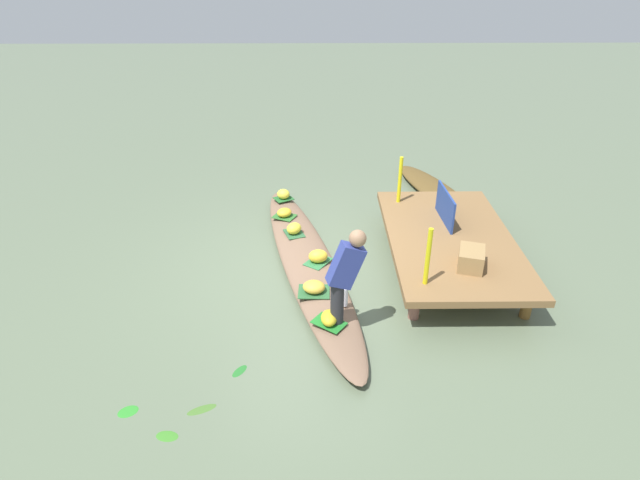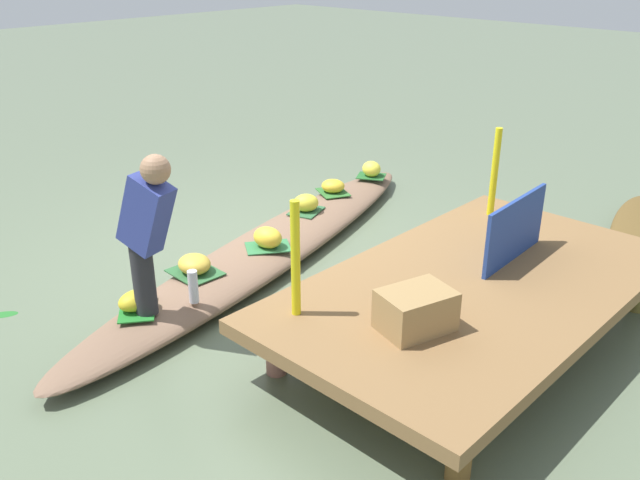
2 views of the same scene
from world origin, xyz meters
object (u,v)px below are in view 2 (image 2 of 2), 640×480
at_px(banana_bunch_3, 306,203).
at_px(produce_crate, 416,310).
at_px(vendor_boat, 269,248).
at_px(market_banner, 515,229).
at_px(water_bottle, 193,287).
at_px(banana_bunch_4, 136,300).
at_px(banana_bunch_5, 268,237).
at_px(banana_bunch_0, 333,186).
at_px(banana_bunch_2, 371,169).
at_px(vendor_person, 147,227).
at_px(banana_bunch_1, 194,264).

bearing_deg(banana_bunch_3, produce_crate, 58.91).
distance_m(vendor_boat, market_banner, 2.25).
bearing_deg(banana_bunch_3, vendor_boat, 17.67).
height_order(banana_bunch_3, water_bottle, water_bottle).
bearing_deg(produce_crate, banana_bunch_3, -121.09).
bearing_deg(market_banner, banana_bunch_3, -95.75).
bearing_deg(banana_bunch_4, water_bottle, 149.71).
bearing_deg(banana_bunch_3, water_bottle, 20.27).
relative_size(banana_bunch_4, banana_bunch_5, 1.01).
xyz_separation_m(banana_bunch_3, banana_bunch_4, (2.26, 0.49, -0.01)).
height_order(banana_bunch_0, banana_bunch_2, banana_bunch_2).
height_order(vendor_boat, banana_bunch_3, banana_bunch_3).
relative_size(banana_bunch_0, vendor_person, 0.20).
bearing_deg(market_banner, water_bottle, -45.02).
xyz_separation_m(banana_bunch_2, market_banner, (1.41, 2.54, 0.42)).
xyz_separation_m(banana_bunch_2, banana_bunch_4, (3.55, 0.72, -0.02)).
relative_size(banana_bunch_2, vendor_person, 0.18).
height_order(banana_bunch_4, banana_bunch_5, banana_bunch_5).
height_order(vendor_boat, water_bottle, water_bottle).
relative_size(water_bottle, market_banner, 0.29).
relative_size(banana_bunch_2, produce_crate, 0.51).
bearing_deg(market_banner, banana_bunch_0, -108.81).
distance_m(banana_bunch_1, banana_bunch_4, 0.68).
bearing_deg(banana_bunch_4, banana_bunch_0, -166.73).
distance_m(banana_bunch_5, market_banner, 2.12).
xyz_separation_m(vendor_boat, banana_bunch_4, (1.55, 0.26, 0.18)).
relative_size(vendor_boat, produce_crate, 11.66).
xyz_separation_m(vendor_person, water_bottle, (-0.31, 0.03, -0.57)).
bearing_deg(vendor_boat, market_banner, 92.72).
bearing_deg(banana_bunch_4, banana_bunch_2, -168.53).
height_order(vendor_person, water_bottle, vendor_person).
distance_m(vendor_boat, banana_bunch_5, 0.29).
bearing_deg(banana_bunch_0, banana_bunch_1, 12.61).
height_order(banana_bunch_3, banana_bunch_4, banana_bunch_3).
height_order(banana_bunch_1, banana_bunch_2, banana_bunch_2).
bearing_deg(water_bottle, banana_bunch_2, -163.77).
height_order(vendor_boat, vendor_person, vendor_person).
distance_m(banana_bunch_0, produce_crate, 3.28).
bearing_deg(vendor_boat, banana_bunch_3, -175.67).
distance_m(banana_bunch_2, vendor_person, 3.67).
height_order(vendor_boat, banana_bunch_2, banana_bunch_2).
relative_size(banana_bunch_4, produce_crate, 0.63).
bearing_deg(banana_bunch_3, banana_bunch_2, -169.95).
relative_size(banana_bunch_0, produce_crate, 0.57).
distance_m(vendor_person, produce_crate, 1.90).
height_order(banana_bunch_0, water_bottle, water_bottle).
xyz_separation_m(banana_bunch_0, market_banner, (0.70, 2.49, 0.44)).
height_order(banana_bunch_4, market_banner, market_banner).
bearing_deg(vendor_boat, banana_bunch_5, 31.92).
height_order(vendor_boat, produce_crate, produce_crate).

